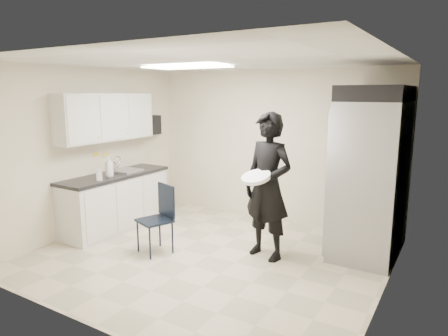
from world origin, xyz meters
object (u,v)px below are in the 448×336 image
Objects in this scene: lower_counter at (116,202)px; commercial_fridge at (371,179)px; man_tuxedo at (268,186)px; folding_chair at (155,221)px.

commercial_fridge reaches higher than lower_counter.
lower_counter is 0.96× the size of man_tuxedo.
commercial_fridge reaches higher than man_tuxedo.
folding_chair is 1.64m from man_tuxedo.
man_tuxedo is (2.64, 0.20, 0.55)m from lower_counter.
commercial_fridge is at bearing 50.35° from man_tuxedo.
folding_chair is (-2.53, -1.56, -0.59)m from commercial_fridge.
man_tuxedo is at bearing 4.38° from lower_counter.
lower_counter is at bearing 178.84° from folding_chair.
folding_chair is (1.25, -0.48, 0.03)m from lower_counter.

